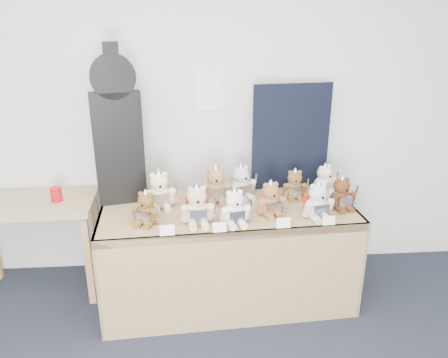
{
  "coord_description": "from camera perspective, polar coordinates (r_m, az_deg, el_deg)",
  "views": [
    {
      "loc": [
        0.21,
        -0.91,
        2.07
      ],
      "look_at": [
        0.42,
        1.86,
        1.02
      ],
      "focal_mm": 35.0,
      "sensor_mm": 36.0,
      "label": 1
    }
  ],
  "objects": [
    {
      "name": "room_shell",
      "position": [
        3.45,
        -1.9,
        11.35
      ],
      "size": [
        6.0,
        6.0,
        6.0
      ],
      "color": "silver",
      "rests_on": "floor"
    },
    {
      "name": "display_table",
      "position": [
        3.16,
        0.71,
        -7.04
      ],
      "size": [
        1.87,
        0.88,
        0.76
      ],
      "rotation": [
        0.0,
        0.0,
        0.06
      ],
      "color": "#906D49",
      "rests_on": "floor"
    },
    {
      "name": "side_table",
      "position": [
        3.6,
        -23.72,
        -4.67
      ],
      "size": [
        0.94,
        0.55,
        0.76
      ],
      "rotation": [
        0.0,
        0.0,
        0.04
      ],
      "color": "tan",
      "rests_on": "floor"
    },
    {
      "name": "guitar_case",
      "position": [
        3.18,
        -13.77,
        6.44
      ],
      "size": [
        0.36,
        0.17,
        1.14
      ],
      "rotation": [
        0.0,
        0.0,
        0.21
      ],
      "color": "black",
      "rests_on": "display_table"
    },
    {
      "name": "navy_board",
      "position": [
        3.45,
        8.76,
        5.42
      ],
      "size": [
        0.62,
        0.1,
        0.83
      ],
      "primitive_type": "cube",
      "rotation": [
        0.0,
        0.0,
        0.12
      ],
      "color": "black",
      "rests_on": "display_table"
    },
    {
      "name": "red_cup",
      "position": [
        3.48,
        -21.06,
        -1.87
      ],
      "size": [
        0.08,
        0.08,
        0.11
      ],
      "primitive_type": "cylinder",
      "color": "#B30B17",
      "rests_on": "side_table"
    },
    {
      "name": "teddy_front_far_left",
      "position": [
        2.93,
        -10.13,
        -3.92
      ],
      "size": [
        0.21,
        0.2,
        0.26
      ],
      "rotation": [
        0.0,
        0.0,
        -0.32
      ],
      "color": "brown",
      "rests_on": "display_table"
    },
    {
      "name": "teddy_front_left",
      "position": [
        2.89,
        -3.52,
        -3.66
      ],
      "size": [
        0.25,
        0.21,
        0.3
      ],
      "rotation": [
        0.0,
        0.0,
        0.09
      ],
      "color": "beige",
      "rests_on": "display_table"
    },
    {
      "name": "teddy_front_centre",
      "position": [
        2.88,
        1.41,
        -3.9
      ],
      "size": [
        0.23,
        0.2,
        0.28
      ],
      "rotation": [
        0.0,
        0.0,
        0.19
      ],
      "color": "white",
      "rests_on": "display_table"
    },
    {
      "name": "teddy_front_right",
      "position": [
        3.03,
        6.1,
        -2.76
      ],
      "size": [
        0.23,
        0.2,
        0.27
      ],
      "rotation": [
        0.0,
        0.0,
        0.25
      ],
      "color": "#956438",
      "rests_on": "display_table"
    },
    {
      "name": "teddy_front_far_right",
      "position": [
        3.03,
        12.12,
        -3.0
      ],
      "size": [
        0.24,
        0.22,
        0.29
      ],
      "rotation": [
        0.0,
        0.0,
        0.22
      ],
      "color": "silver",
      "rests_on": "display_table"
    },
    {
      "name": "teddy_front_end",
      "position": [
        3.22,
        15.1,
        -1.99
      ],
      "size": [
        0.23,
        0.2,
        0.27
      ],
      "rotation": [
        0.0,
        0.0,
        0.24
      ],
      "color": "#56321D",
      "rests_on": "display_table"
    },
    {
      "name": "teddy_back_left",
      "position": [
        3.15,
        -8.41,
        -1.65
      ],
      "size": [
        0.26,
        0.22,
        0.31
      ],
      "rotation": [
        0.0,
        0.0,
        0.19
      ],
      "color": "#F7E8B4",
      "rests_on": "display_table"
    },
    {
      "name": "teddy_back_centre_left",
      "position": [
        3.22,
        -1.05,
        -0.91
      ],
      "size": [
        0.25,
        0.2,
        0.31
      ],
      "rotation": [
        0.0,
        0.0,
        0.01
      ],
      "color": "#A17750",
      "rests_on": "display_table"
    },
    {
      "name": "teddy_back_centre_right",
      "position": [
        3.28,
        2.28,
        -0.62
      ],
      "size": [
        0.24,
        0.23,
        0.29
      ],
      "rotation": [
        0.0,
        0.0,
        0.46
      ],
      "color": "silver",
      "rests_on": "display_table"
    },
    {
      "name": "teddy_back_right",
      "position": [
        3.33,
        9.2,
        -0.84
      ],
      "size": [
        0.21,
        0.17,
        0.25
      ],
      "rotation": [
        0.0,
        0.0,
        -0.04
      ],
      "color": "brown",
      "rests_on": "display_table"
    },
    {
      "name": "teddy_back_end",
      "position": [
        3.46,
        12.99,
        -0.23
      ],
      "size": [
        0.22,
        0.21,
        0.27
      ],
      "rotation": [
        0.0,
        0.0,
        0.44
      ],
      "color": "white",
      "rests_on": "display_table"
    },
    {
      "name": "entry_card_a",
      "position": [
        2.79,
        -7.44,
        -6.66
      ],
      "size": [
        0.1,
        0.03,
        0.07
      ],
      "primitive_type": "cube",
      "rotation": [
        -0.24,
        0.0,
        0.06
      ],
      "color": "white",
      "rests_on": "display_table"
    },
    {
      "name": "entry_card_b",
      "position": [
        2.81,
        -0.61,
        -6.32
      ],
      "size": [
        0.09,
        0.03,
        0.06
      ],
      "primitive_type": "cube",
      "rotation": [
        -0.24,
        0.0,
        0.06
      ],
      "color": "white",
      "rests_on": "display_table"
    },
    {
      "name": "entry_card_c",
      "position": [
        2.88,
        7.77,
        -5.7
      ],
      "size": [
        0.1,
        0.03,
        0.07
      ],
      "primitive_type": "cube",
      "rotation": [
        -0.24,
        0.0,
        0.06
      ],
      "color": "white",
      "rests_on": "display_table"
    },
    {
      "name": "entry_card_d",
      "position": [
        2.98,
        13.54,
        -5.29
      ],
      "size": [
        0.09,
        0.02,
        0.06
      ],
      "primitive_type": "cube",
      "rotation": [
        -0.24,
        0.0,
        0.06
      ],
      "color": "white",
      "rests_on": "display_table"
    }
  ]
}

